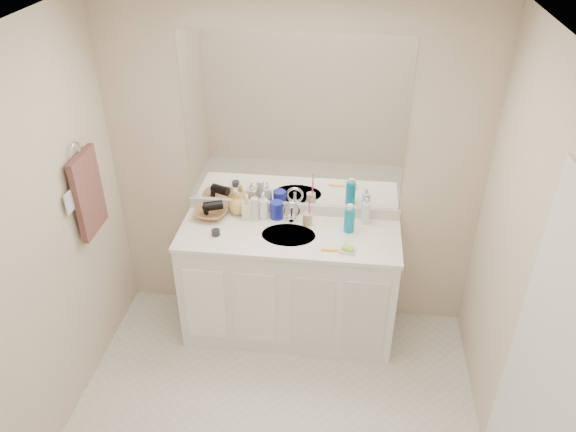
{
  "coord_description": "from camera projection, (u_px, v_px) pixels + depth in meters",
  "views": [
    {
      "loc": [
        0.37,
        -2.13,
        3.02
      ],
      "look_at": [
        0.0,
        0.97,
        1.05
      ],
      "focal_mm": 35.0,
      "sensor_mm": 36.0,
      "label": 1
    }
  ],
  "objects": [
    {
      "name": "hand_towel",
      "position": [
        88.0,
        193.0,
        3.55
      ],
      "size": [
        0.04,
        0.32,
        0.55
      ],
      "primitive_type": "cube",
      "color": "#482926",
      "rests_on": "towel_ring"
    },
    {
      "name": "blue_mug",
      "position": [
        277.0,
        210.0,
        3.96
      ],
      "size": [
        0.1,
        0.1,
        0.13
      ],
      "primitive_type": "cylinder",
      "rotation": [
        0.0,
        0.0,
        0.1
      ],
      "color": "navy",
      "rests_on": "countertop"
    },
    {
      "name": "orange_comb",
      "position": [
        331.0,
        250.0,
        3.65
      ],
      "size": [
        0.13,
        0.03,
        0.01
      ],
      "primitive_type": "cube",
      "rotation": [
        0.0,
        0.0,
        0.04
      ],
      "color": "orange",
      "rests_on": "countertop"
    },
    {
      "name": "wall_right",
      "position": [
        535.0,
        315.0,
        2.67
      ],
      "size": [
        0.02,
        2.6,
        2.4
      ],
      "primitive_type": "cube",
      "color": "beige",
      "rests_on": "floor"
    },
    {
      "name": "dark_jar",
      "position": [
        216.0,
        232.0,
        3.8
      ],
      "size": [
        0.08,
        0.08,
        0.04
      ],
      "primitive_type": "cylinder",
      "rotation": [
        0.0,
        0.0,
        0.43
      ],
      "color": "black",
      "rests_on": "countertop"
    },
    {
      "name": "wall_left",
      "position": [
        19.0,
        275.0,
        2.93
      ],
      "size": [
        0.02,
        2.6,
        2.4
      ],
      "primitive_type": "cube",
      "color": "beige",
      "rests_on": "floor"
    },
    {
      "name": "wall_back",
      "position": [
        294.0,
        173.0,
        3.89
      ],
      "size": [
        2.6,
        0.02,
        2.4
      ],
      "primitive_type": "cube",
      "color": "beige",
      "rests_on": "floor"
    },
    {
      "name": "toothbrush",
      "position": [
        309.0,
        206.0,
        3.84
      ],
      "size": [
        0.01,
        0.04,
        0.2
      ],
      "primitive_type": "cylinder",
      "rotation": [
        0.14,
        0.0,
        -0.01
      ],
      "color": "#E53C8A",
      "rests_on": "tan_cup"
    },
    {
      "name": "green_soap",
      "position": [
        348.0,
        248.0,
        3.64
      ],
      "size": [
        0.08,
        0.07,
        0.02
      ],
      "primitive_type": "cube",
      "rotation": [
        0.0,
        0.0,
        -0.31
      ],
      "color": "#ACE538",
      "rests_on": "soap_dish"
    },
    {
      "name": "mouthwash_bottle",
      "position": [
        349.0,
        220.0,
        3.81
      ],
      "size": [
        0.08,
        0.08,
        0.17
      ],
      "primitive_type": "cylinder",
      "rotation": [
        0.0,
        0.0,
        -0.14
      ],
      "color": "#0D7A9D",
      "rests_on": "countertop"
    },
    {
      "name": "backsplash",
      "position": [
        293.0,
        208.0,
        4.02
      ],
      "size": [
        1.52,
        0.03,
        0.08
      ],
      "primitive_type": "cube",
      "color": "silver",
      "rests_on": "countertop"
    },
    {
      "name": "soap_bottle_white",
      "position": [
        264.0,
        205.0,
        3.94
      ],
      "size": [
        0.08,
        0.08,
        0.2
      ],
      "primitive_type": "imported",
      "rotation": [
        0.0,
        0.0,
        -0.03
      ],
      "color": "white",
      "rests_on": "countertop"
    },
    {
      "name": "clear_pump_bottle",
      "position": [
        366.0,
        213.0,
        3.9
      ],
      "size": [
        0.07,
        0.07,
        0.16
      ],
      "primitive_type": "cylinder",
      "rotation": [
        0.0,
        0.0,
        0.1
      ],
      "color": "white",
      "rests_on": "countertop"
    },
    {
      "name": "sink_basin",
      "position": [
        289.0,
        236.0,
        3.82
      ],
      "size": [
        0.37,
        0.37,
        0.02
      ],
      "primitive_type": "cylinder",
      "color": "beige",
      "rests_on": "countertop"
    },
    {
      "name": "hair_dryer",
      "position": [
        213.0,
        206.0,
        3.96
      ],
      "size": [
        0.15,
        0.11,
        0.07
      ],
      "primitive_type": "cylinder",
      "rotation": [
        0.0,
        1.57,
        0.39
      ],
      "color": "black",
      "rests_on": "wicker_basket"
    },
    {
      "name": "extra_white_bottle",
      "position": [
        255.0,
        209.0,
        3.92
      ],
      "size": [
        0.06,
        0.06,
        0.18
      ],
      "primitive_type": "cylinder",
      "rotation": [
        0.0,
        0.0,
        -0.12
      ],
      "color": "silver",
      "rests_on": "countertop"
    },
    {
      "name": "soap_bottle_yellow",
      "position": [
        238.0,
        203.0,
        4.0
      ],
      "size": [
        0.17,
        0.17,
        0.17
      ],
      "primitive_type": "imported",
      "rotation": [
        0.0,
        0.0,
        0.31
      ],
      "color": "#DAAA54",
      "rests_on": "countertop"
    },
    {
      "name": "soap_dish",
      "position": [
        348.0,
        251.0,
        3.65
      ],
      "size": [
        0.11,
        0.1,
        0.01
      ],
      "primitive_type": "cube",
      "rotation": [
        0.0,
        0.0,
        -0.2
      ],
      "color": "silver",
      "rests_on": "countertop"
    },
    {
      "name": "countertop",
      "position": [
        289.0,
        235.0,
        3.84
      ],
      "size": [
        1.52,
        0.57,
        0.03
      ],
      "primitive_type": "cube",
      "color": "white",
      "rests_on": "vanity_cabinet"
    },
    {
      "name": "switch_plate",
      "position": [
        69.0,
        203.0,
        3.35
      ],
      "size": [
        0.01,
        0.08,
        0.13
      ],
      "primitive_type": "cube",
      "color": "silver",
      "rests_on": "wall_left"
    },
    {
      "name": "wicker_basket",
      "position": [
        211.0,
        213.0,
        3.99
      ],
      "size": [
        0.25,
        0.25,
        0.06
      ],
      "primitive_type": "imported",
      "rotation": [
        0.0,
        0.0,
        -0.08
      ],
      "color": "#93623B",
      "rests_on": "countertop"
    },
    {
      "name": "soap_bottle_cream",
      "position": [
        247.0,
        206.0,
        3.95
      ],
      "size": [
        0.1,
        0.1,
        0.18
      ],
      "primitive_type": "imported",
      "rotation": [
        0.0,
        0.0,
        0.22
      ],
      "color": "beige",
      "rests_on": "countertop"
    },
    {
      "name": "ceiling",
      "position": [
        258.0,
        54.0,
        2.16
      ],
      "size": [
        2.6,
        2.6,
        0.02
      ],
      "primitive_type": "cube",
      "color": "white",
      "rests_on": "wall_back"
    },
    {
      "name": "door",
      "position": [
        538.0,
        394.0,
        2.52
      ],
      "size": [
        0.02,
        0.82,
        2.0
      ],
      "primitive_type": "cube",
      "color": "white",
      "rests_on": "floor"
    },
    {
      "name": "towel_ring",
      "position": [
        76.0,
        150.0,
        3.39
      ],
      "size": [
        0.01,
        0.11,
        0.11
      ],
      "primitive_type": "torus",
      "rotation": [
        0.0,
        1.57,
        0.0
      ],
      "color": "silver",
      "rests_on": "wall_left"
    },
    {
      "name": "mirror",
      "position": [
        294.0,
        125.0,
        3.69
      ],
      "size": [
        1.48,
        0.01,
        1.2
      ],
      "primitive_type": "cube",
      "color": "white",
      "rests_on": "wall_back"
    },
    {
      "name": "faucet",
      "position": [
        292.0,
        214.0,
        3.93
      ],
      "size": [
        0.02,
        0.02,
        0.11
      ],
      "primitive_type": "cylinder",
      "color": "silver",
      "rests_on": "countertop"
    },
    {
      "name": "tan_cup",
      "position": [
        308.0,
        219.0,
        3.9
      ],
      "size": [
        0.08,
        0.08,
        0.09
      ],
      "primitive_type": "cylinder",
      "rotation": [
        0.0,
        0.0,
        -0.14
      ],
      "color": "#C1AF88",
      "rests_on": "countertop"
    },
    {
      "name": "vanity_cabinet",
      "position": [
        289.0,
        285.0,
        4.07
      ],
      "size": [
        1.5,
        0.55,
        0.85
      ],
      "primitive_type": "cube",
      "color": "white",
      "rests_on": "floor"
    }
  ]
}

